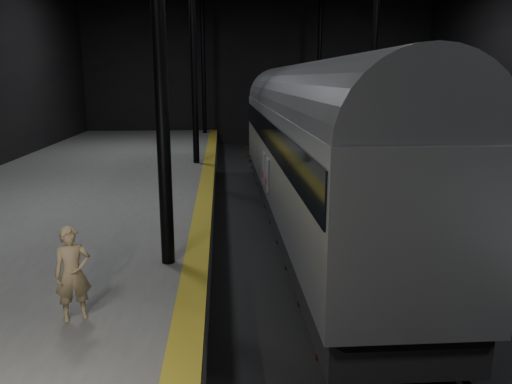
{
  "coord_description": "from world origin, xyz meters",
  "views": [
    {
      "loc": [
        -2.71,
        -13.49,
        4.59
      ],
      "look_at": [
        -1.92,
        -2.21,
        2.0
      ],
      "focal_mm": 35.0,
      "sensor_mm": 36.0,
      "label": 1
    }
  ],
  "objects": [
    {
      "name": "train",
      "position": [
        -0.0,
        1.86,
        2.75
      ],
      "size": [
        2.77,
        18.45,
        4.93
      ],
      "color": "#ABADB3",
      "rests_on": "ground"
    },
    {
      "name": "platform_left",
      "position": [
        -7.5,
        0.0,
        0.5
      ],
      "size": [
        9.0,
        43.8,
        1.0
      ],
      "primitive_type": "cube",
      "color": "#525250",
      "rests_on": "ground"
    },
    {
      "name": "tactile_strip",
      "position": [
        -3.25,
        0.0,
        1.0
      ],
      "size": [
        0.5,
        43.8,
        0.01
      ],
      "primitive_type": "cube",
      "color": "olive",
      "rests_on": "platform_left"
    },
    {
      "name": "woman",
      "position": [
        -4.96,
        -6.32,
        1.73
      ],
      "size": [
        0.63,
        0.53,
        1.46
      ],
      "primitive_type": "imported",
      "rotation": [
        0.0,
        0.0,
        0.4
      ],
      "color": "#917D59",
      "rests_on": "platform_left"
    },
    {
      "name": "track",
      "position": [
        0.0,
        0.0,
        0.07
      ],
      "size": [
        2.4,
        43.0,
        0.24
      ],
      "color": "#3F3328",
      "rests_on": "ground"
    },
    {
      "name": "ground",
      "position": [
        0.0,
        0.0,
        0.0
      ],
      "size": [
        44.0,
        44.0,
        0.0
      ],
      "primitive_type": "plane",
      "color": "black",
      "rests_on": "ground"
    }
  ]
}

